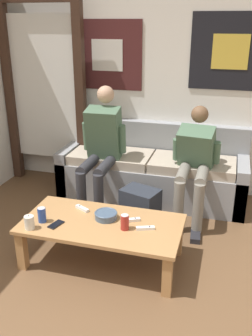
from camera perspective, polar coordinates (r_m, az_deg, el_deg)
The scene contains 15 objects.
wall_back at distance 4.25m, azimuth 6.00°, elevation 13.40°, with size 10.00×0.07×2.55m.
door_frame at distance 4.50m, azimuth -12.39°, elevation 12.47°, with size 1.00×0.10×2.15m.
couch at distance 4.20m, azimuth 4.02°, elevation -0.70°, with size 2.04×0.69×0.81m.
coffee_table at distance 3.08m, azimuth -3.67°, elevation -9.12°, with size 1.29×0.65×0.37m.
person_seated_adult at distance 3.85m, azimuth -3.84°, elevation 3.41°, with size 0.47×0.82×1.26m.
person_seated_teen at distance 3.69m, azimuth 10.38°, elevation 1.01°, with size 0.47×0.83×1.10m.
backpack at distance 3.62m, azimuth 2.09°, elevation -6.29°, with size 0.40×0.35×0.39m.
ceramic_bowl at distance 3.09m, azimuth -3.08°, elevation -7.16°, with size 0.19×0.19×0.06m.
pillar_candle at distance 3.03m, azimuth -14.52°, elevation -8.03°, with size 0.08×0.08×0.12m.
drink_can_blue at distance 3.10m, azimuth -12.69°, elevation -6.97°, with size 0.07×0.07×0.12m.
drink_can_red at distance 2.92m, azimuth -0.19°, elevation -8.25°, with size 0.07×0.07×0.12m.
game_controller_near_left at distance 3.05m, azimuth 0.82°, elevation -7.93°, with size 0.14×0.10×0.03m.
game_controller_near_right at distance 2.95m, azimuth 2.98°, elevation -9.14°, with size 0.15×0.08×0.03m.
game_controller_far_center at distance 3.25m, azimuth -6.69°, elevation -6.13°, with size 0.14×0.10×0.03m.
cell_phone at distance 3.06m, azimuth -10.62°, elevation -8.44°, with size 0.10×0.15×0.01m.
Camera 1 is at (0.73, -1.24, 1.89)m, focal length 40.00 mm.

